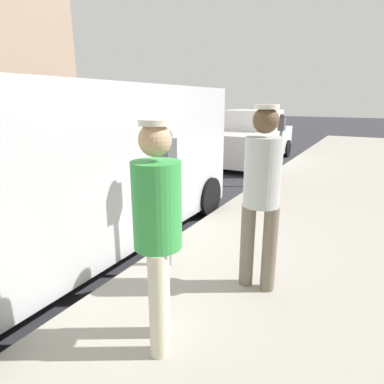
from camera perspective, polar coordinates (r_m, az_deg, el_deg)
ground_plane at (r=4.65m, az=-18.98°, el=-10.10°), size 80.00×80.00×0.00m
sidewalk_slab at (r=3.32m, az=30.42°, el=-21.35°), size 5.00×32.00×0.15m
parking_meter_near at (r=3.47m, az=-4.33°, el=2.74°), size 0.14×0.18×1.52m
parking_meter_far at (r=7.74m, az=15.26°, el=9.43°), size 0.14×0.18×1.52m
pedestrian_in_gray at (r=3.09m, az=12.07°, el=0.68°), size 0.36×0.34×1.78m
pedestrian_in_green at (r=2.29m, az=-6.02°, el=-5.85°), size 0.34×0.34×1.69m
parked_van at (r=4.47m, az=-20.61°, el=4.36°), size 2.14×5.21×2.15m
parked_sedan_ahead at (r=10.88m, az=9.80°, el=9.14°), size 1.96×4.41×1.65m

